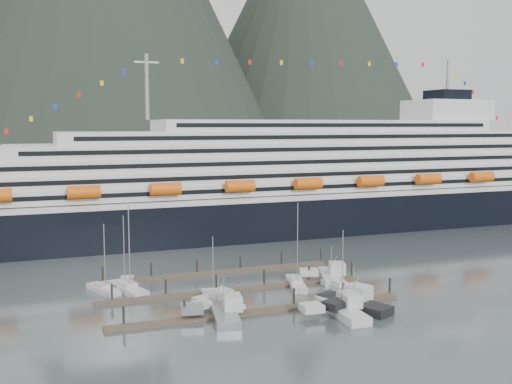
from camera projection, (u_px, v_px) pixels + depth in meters
ground at (267, 293)px, 104.04m from camera, size 1600.00×1600.00×0.00m
mountains at (111, 0)px, 650.84m from camera, size 870.00×440.00×420.00m
cruise_ship at (294, 187)px, 164.31m from camera, size 210.00×30.40×50.30m
dock_near at (262, 311)px, 93.03m from camera, size 48.18×2.28×3.20m
dock_mid at (235, 289)px, 105.10m from camera, size 48.18×2.28×3.20m
dock_far at (214, 272)px, 117.18m from camera, size 48.18×2.28×3.20m
sailboat_a at (103, 290)px, 104.45m from camera, size 5.30×8.78×12.56m
sailboat_b at (127, 289)px, 104.69m from camera, size 6.13×11.50×16.01m
sailboat_c at (212, 298)px, 99.74m from camera, size 3.11×8.87×11.31m
sailboat_d at (296, 284)px, 108.29m from camera, size 5.29×10.88×15.76m
sailboat_e at (125, 284)px, 108.47m from camera, size 4.50×9.36×13.41m
sailboat_h at (339, 287)px, 106.07m from camera, size 3.15×8.94×11.23m
trawler_a at (223, 312)px, 90.73m from camera, size 9.63×13.20×7.02m
trawler_b at (218, 303)px, 95.13m from camera, size 8.39×9.74×6.03m
trawler_c at (341, 309)px, 92.19m from camera, size 9.44×13.40×6.76m
trawler_d at (353, 303)px, 94.89m from camera, size 10.91×13.06×7.54m
trawler_e at (330, 276)px, 112.17m from camera, size 9.51×11.59×7.17m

